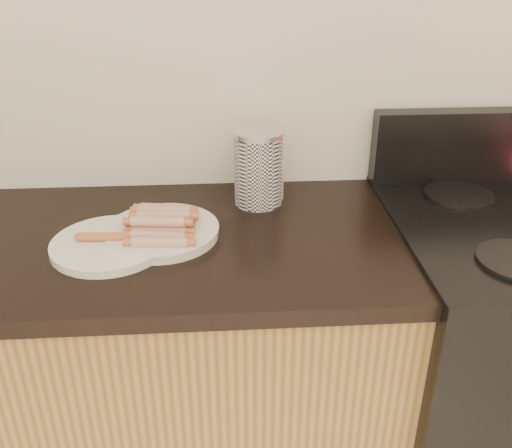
{
  "coord_description": "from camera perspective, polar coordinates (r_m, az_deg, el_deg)",
  "views": [
    {
      "loc": [
        -0.02,
        0.51,
        1.54
      ],
      "look_at": [
        0.06,
        1.62,
        0.96
      ],
      "focal_mm": 40.0,
      "sensor_mm": 36.0,
      "label": 1
    }
  ],
  "objects": [
    {
      "name": "wall_back",
      "position": [
        1.51,
        -3.22,
        18.17
      ],
      "size": [
        4.0,
        0.04,
        2.6
      ],
      "primitive_type": "cube",
      "color": "silver",
      "rests_on": "ground"
    },
    {
      "name": "stove_panel",
      "position": [
        1.74,
        23.93,
        7.24
      ],
      "size": [
        0.76,
        0.06,
        0.2
      ],
      "primitive_type": "cube",
      "color": "black",
      "rests_on": "stove"
    },
    {
      "name": "burner_far_left",
      "position": [
        1.6,
        19.62,
        2.79
      ],
      "size": [
        0.18,
        0.18,
        0.01
      ],
      "primitive_type": "cylinder",
      "color": "black",
      "rests_on": "stove"
    },
    {
      "name": "main_plate",
      "position": [
        1.35,
        -9.37,
        -0.89
      ],
      "size": [
        0.28,
        0.28,
        0.02
      ],
      "primitive_type": "cylinder",
      "rotation": [
        0.0,
        0.0,
        0.06
      ],
      "color": "silver",
      "rests_on": "counter_slab"
    },
    {
      "name": "side_plate",
      "position": [
        1.33,
        -14.45,
        -2.0
      ],
      "size": [
        0.28,
        0.28,
        0.02
      ],
      "primitive_type": "cylinder",
      "rotation": [
        0.0,
        0.0,
        -0.06
      ],
      "color": "white",
      "rests_on": "counter_slab"
    },
    {
      "name": "hotdog_pile",
      "position": [
        1.34,
        -9.46,
        0.18
      ],
      "size": [
        0.12,
        0.21,
        0.05
      ],
      "rotation": [
        0.0,
        0.0,
        -0.13
      ],
      "color": "brown",
      "rests_on": "main_plate"
    },
    {
      "name": "plain_sausages",
      "position": [
        1.32,
        -14.54,
        -1.25
      ],
      "size": [
        0.13,
        0.03,
        0.02
      ],
      "rotation": [
        0.0,
        0.0,
        -0.07
      ],
      "color": "#B9712D",
      "rests_on": "side_plate"
    },
    {
      "name": "canister",
      "position": [
        1.47,
        0.23,
        5.66
      ],
      "size": [
        0.13,
        0.13,
        0.2
      ],
      "rotation": [
        0.0,
        0.0,
        -0.42
      ],
      "color": "white",
      "rests_on": "counter_slab"
    },
    {
      "name": "mug",
      "position": [
        1.51,
        1.21,
        4.42
      ],
      "size": [
        0.09,
        0.09,
        0.1
      ],
      "primitive_type": "cylinder",
      "rotation": [
        0.0,
        0.0,
        0.15
      ],
      "color": "silver",
      "rests_on": "counter_slab"
    }
  ]
}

